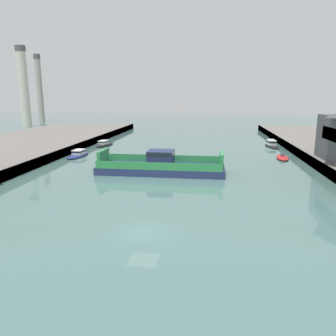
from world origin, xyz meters
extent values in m
plane|color=#476B66|center=(0.00, 0.00, 0.00)|extent=(400.00, 400.00, 0.00)
cube|color=#4C4742|center=(-22.30, 20.00, 0.81)|extent=(0.30, 140.00, 1.61)
cube|color=#4C4742|center=(22.30, 20.00, 0.81)|extent=(0.30, 140.00, 1.61)
cube|color=navy|center=(-1.80, 22.12, 0.55)|extent=(19.11, 6.40, 1.10)
cube|color=#2D8947|center=(-1.78, 25.18, 1.65)|extent=(18.30, 0.26, 1.10)
cube|color=#2D8947|center=(-1.83, 19.05, 1.65)|extent=(18.30, 0.26, 1.10)
cube|color=navy|center=(-1.80, 22.12, 2.26)|extent=(3.84, 3.47, 2.32)
cube|color=black|center=(-1.80, 22.12, 3.07)|extent=(3.88, 3.51, 0.60)
cube|color=#2D8947|center=(7.23, 22.05, 2.20)|extent=(0.53, 4.38, 2.20)
cube|color=#2D8947|center=(-10.83, 22.19, 2.20)|extent=(0.53, 4.38, 2.20)
ellipsoid|color=black|center=(-18.99, 47.63, 0.25)|extent=(3.46, 7.76, 0.51)
cube|color=silver|center=(-19.07, 47.07, 0.92)|extent=(2.04, 2.84, 0.82)
cube|color=black|center=(-19.07, 47.07, 1.02)|extent=(2.10, 2.92, 0.24)
ellipsoid|color=black|center=(19.74, 50.74, 0.18)|extent=(3.21, 7.91, 0.36)
cube|color=silver|center=(19.66, 51.32, 0.96)|extent=(1.91, 2.87, 1.20)
cube|color=black|center=(19.66, 51.32, 1.11)|extent=(1.96, 2.95, 0.36)
ellipsoid|color=navy|center=(-19.69, 33.31, 0.20)|extent=(3.14, 7.49, 0.39)
cube|color=silver|center=(-19.65, 33.86, 0.84)|extent=(1.99, 2.69, 0.90)
cube|color=black|center=(-19.65, 33.86, 0.96)|extent=(2.04, 2.77, 0.27)
ellipsoid|color=red|center=(19.00, 36.01, 0.25)|extent=(2.70, 6.10, 0.49)
cube|color=#4C4C51|center=(19.00, 36.01, 0.74)|extent=(0.78, 0.47, 0.50)
cylinder|color=#9E998E|center=(-70.35, 114.19, 14.68)|extent=(2.64, 2.64, 29.35)
cylinder|color=#4C4C4C|center=(-70.35, 114.19, 28.35)|extent=(2.85, 2.85, 2.00)
cylinder|color=beige|center=(-64.10, 91.31, 14.74)|extent=(3.48, 3.48, 29.47)
cylinder|color=#4C4C4C|center=(-64.10, 91.31, 28.47)|extent=(3.76, 3.76, 2.00)
camera|label=1|loc=(5.34, -25.09, 11.38)|focal=34.46mm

